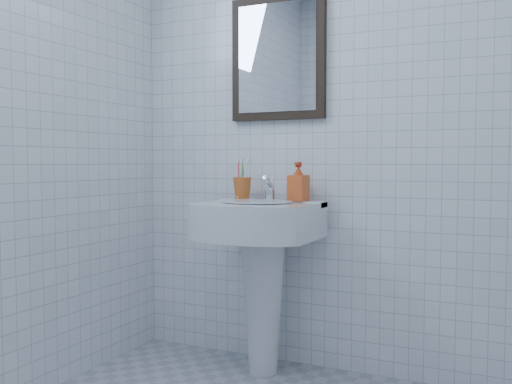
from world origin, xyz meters
The scene contains 6 objects.
wall_back centered at (0.00, 1.20, 1.25)m, with size 2.20×0.02×2.50m, color white.
washbasin centered at (-0.32, 0.99, 0.57)m, with size 0.55×0.40×0.85m.
faucet centered at (-0.32, 1.09, 0.89)m, with size 0.05×0.11×0.13m.
toothbrush_cup centered at (-0.47, 1.09, 0.89)m, with size 0.09×0.09×0.11m, color #BA561E, non-canonical shape.
soap_dispenser centered at (-0.17, 1.10, 0.93)m, with size 0.08×0.09×0.19m, color red.
wall_mirror centered at (-0.32, 1.18, 1.55)m, with size 0.50×0.04×0.62m.
Camera 1 is at (0.83, -1.48, 1.03)m, focal length 40.00 mm.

